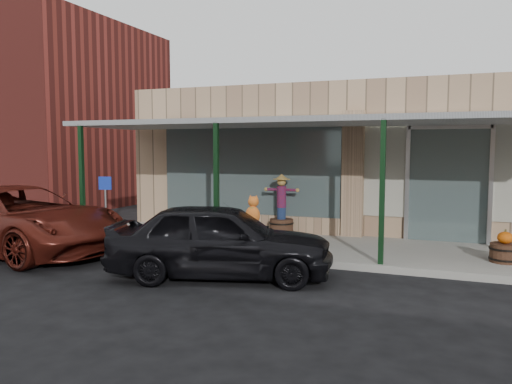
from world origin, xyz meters
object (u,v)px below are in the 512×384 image
at_px(barrel_pumpkin, 505,251).
at_px(handicap_sign, 105,199).
at_px(barrel_scarecrow, 281,214).
at_px(car_maroon, 18,219).
at_px(parked_sedan, 221,240).

xyz_separation_m(barrel_pumpkin, handicap_sign, (-9.11, -0.81, 0.78)).
bearing_deg(barrel_scarecrow, barrel_pumpkin, 1.20).
bearing_deg(barrel_scarecrow, car_maroon, -128.37).
distance_m(barrel_scarecrow, barrel_pumpkin, 5.41).
distance_m(barrel_scarecrow, car_maroon, 6.44).
relative_size(parked_sedan, car_maroon, 0.81).
bearing_deg(handicap_sign, barrel_pumpkin, -9.70).
xyz_separation_m(barrel_scarecrow, car_maroon, (-5.28, -3.69, 0.08)).
relative_size(barrel_pumpkin, parked_sedan, 0.16).
relative_size(barrel_scarecrow, car_maroon, 0.29).
relative_size(barrel_pumpkin, handicap_sign, 0.46).
xyz_separation_m(parked_sedan, car_maroon, (-5.40, 0.36, 0.06)).
bearing_deg(car_maroon, barrel_scarecrow, -48.12).
bearing_deg(handicap_sign, barrel_scarecrow, 15.13).
distance_m(barrel_scarecrow, parked_sedan, 4.05).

